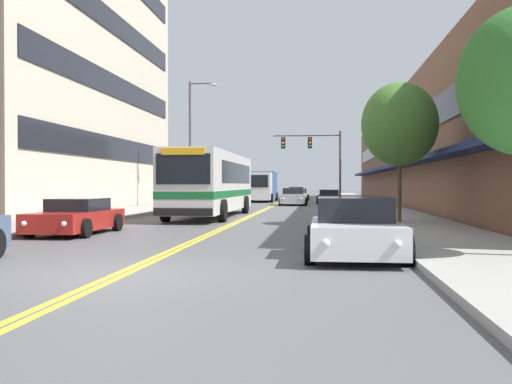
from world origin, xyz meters
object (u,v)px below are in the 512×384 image
Objects in this scene: street_lamp_left_far at (193,134)px; street_tree_right_mid at (400,124)px; traffic_signal_mast at (316,152)px; car_white_parked_right_foreground at (355,230)px; car_beige_moving_third at (299,195)px; car_champagne_moving_second at (296,193)px; car_silver_moving_lead at (294,197)px; car_black_parked_left_far at (210,199)px; car_dark_grey_parked_right_mid at (329,197)px; city_bus at (212,181)px; box_truck at (262,186)px; car_red_parked_left_mid at (77,217)px; fire_hydrant at (391,217)px.

street_tree_right_mid is (11.81, -15.22, -1.04)m from street_lamp_left_far.
traffic_signal_mast is 0.69× the size of street_lamp_left_far.
car_beige_moving_third is (-3.03, 45.34, -0.05)m from car_white_parked_right_foreground.
car_champagne_moving_second is 41.85m from street_tree_right_mid.
traffic_signal_mast is (1.77, 1.97, 3.65)m from car_silver_moving_lead.
street_tree_right_mid is (2.34, 10.12, 3.41)m from car_white_parked_right_foreground.
car_champagne_moving_second is (5.27, 23.55, 0.02)m from car_black_parked_left_far.
car_silver_moving_lead is (-2.83, -4.10, 0.07)m from car_dark_grey_parked_right_mid.
car_beige_moving_third is at bearing 83.76° from city_bus.
car_beige_moving_third is 0.56× the size of box_truck.
traffic_signal_mast is at bearing 48.02° from car_silver_moving_lead.
car_white_parked_right_foreground is 0.90× the size of car_silver_moving_lead.
car_red_parked_left_mid is 0.52× the size of street_lamp_left_far.
traffic_signal_mast is at bearing 74.40° from city_bus.
car_champagne_moving_second is at bearing 96.41° from fire_hydrant.
traffic_signal_mast is at bearing 98.23° from street_tree_right_mid.
car_silver_moving_lead is 9.48m from box_truck.
box_truck reaches higher than car_black_parked_left_far.
street_lamp_left_far reaches higher than city_bus.
street_lamp_left_far is 10.48× the size of fire_hydrant.
car_beige_moving_third is at bearing 98.68° from street_tree_right_mid.
car_white_parked_right_foreground is 0.91× the size of car_dark_grey_parked_right_mid.
traffic_signal_mast is (5.15, 18.44, 2.49)m from city_bus.
fire_hydrant is at bearing -50.14° from city_bus.
fire_hydrant is (1.62, -29.94, -0.00)m from car_dark_grey_parked_right_mid.
traffic_signal_mast is at bearing -80.37° from car_beige_moving_third.
car_black_parked_left_far is at bearing -140.85° from traffic_signal_mast.
car_silver_moving_lead is 0.86× the size of street_tree_right_mid.
traffic_signal_mast reaches higher than city_bus.
car_beige_moving_third is at bearing 53.02° from box_truck.
car_dark_grey_parked_right_mid is at bearing 74.35° from car_red_parked_left_mid.
car_dark_grey_parked_right_mid is 29.99m from fire_hydrant.
car_champagne_moving_second reaches higher than car_beige_moving_third.
car_champagne_moving_second is 45.41m from fire_hydrant.
car_silver_moving_lead is 13.21m from car_beige_moving_third.
street_tree_right_mid reaches higher than car_silver_moving_lead.
street_lamp_left_far is at bearing -102.84° from car_champagne_moving_second.
car_champagne_moving_second is (5.29, 46.37, 0.06)m from car_red_parked_left_mid.
car_silver_moving_lead is 22.89m from street_tree_right_mid.
traffic_signal_mast is 28.19m from fire_hydrant.
street_tree_right_mid is at bearing -52.20° from street_lamp_left_far.
street_tree_right_mid is (5.38, -35.23, 3.46)m from car_beige_moving_third.
traffic_signal_mast reaches higher than fire_hydrant.
car_beige_moving_third is at bearing 99.63° from traffic_signal_mast.
car_black_parked_left_far reaches higher than car_beige_moving_third.
box_truck is (-6.36, 40.92, 0.90)m from car_white_parked_right_foreground.
car_champagne_moving_second is at bearing 94.58° from car_beige_moving_third.
fire_hydrant is (7.92, -34.63, -0.96)m from box_truck.
car_beige_moving_third is at bearing 90.57° from car_silver_moving_lead.
car_black_parked_left_far is 18.40m from car_beige_moving_third.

